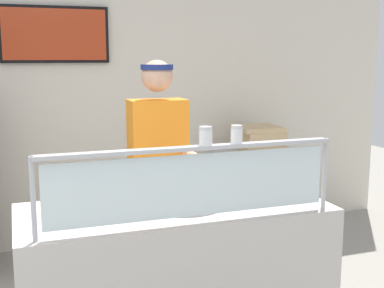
{
  "coord_description": "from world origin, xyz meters",
  "views": [
    {
      "loc": [
        0.04,
        -2.26,
        1.79
      ],
      "look_at": [
        0.98,
        0.4,
        1.29
      ],
      "focal_mm": 47.57,
      "sensor_mm": 36.0,
      "label": 1
    }
  ],
  "objects_px": {
    "parmesan_shaker": "(206,137)",
    "pepper_flake_shaker": "(237,136)",
    "pizza_server": "(183,198)",
    "worker_figure": "(159,172)",
    "pizza_tray": "(183,201)",
    "pizza_box_stack": "(258,138)"
  },
  "relations": [
    {
      "from": "pizza_tray",
      "to": "parmesan_shaker",
      "type": "distance_m",
      "value": 0.54
    },
    {
      "from": "pizza_tray",
      "to": "parmesan_shaker",
      "type": "relative_size",
      "value": 5.37
    },
    {
      "from": "pepper_flake_shaker",
      "to": "worker_figure",
      "type": "height_order",
      "value": "worker_figure"
    },
    {
      "from": "pepper_flake_shaker",
      "to": "pizza_tray",
      "type": "bearing_deg",
      "value": 117.61
    },
    {
      "from": "pizza_tray",
      "to": "worker_figure",
      "type": "xyz_separation_m",
      "value": [
        0.03,
        0.59,
        0.04
      ]
    },
    {
      "from": "worker_figure",
      "to": "pizza_server",
      "type": "bearing_deg",
      "value": -93.08
    },
    {
      "from": "pepper_flake_shaker",
      "to": "pizza_box_stack",
      "type": "distance_m",
      "value": 2.33
    },
    {
      "from": "pepper_flake_shaker",
      "to": "worker_figure",
      "type": "distance_m",
      "value": 1.01
    },
    {
      "from": "worker_figure",
      "to": "pizza_box_stack",
      "type": "relative_size",
      "value": 4.02
    },
    {
      "from": "parmesan_shaker",
      "to": "worker_figure",
      "type": "bearing_deg",
      "value": 88.9
    },
    {
      "from": "pizza_server",
      "to": "worker_figure",
      "type": "xyz_separation_m",
      "value": [
        0.03,
        0.61,
        0.02
      ]
    },
    {
      "from": "parmesan_shaker",
      "to": "worker_figure",
      "type": "relative_size",
      "value": 0.05
    },
    {
      "from": "pizza_tray",
      "to": "pizza_box_stack",
      "type": "relative_size",
      "value": 1.16
    },
    {
      "from": "pizza_tray",
      "to": "pizza_server",
      "type": "xyz_separation_m",
      "value": [
        -0.01,
        -0.02,
        0.02
      ]
    },
    {
      "from": "pizza_server",
      "to": "worker_figure",
      "type": "relative_size",
      "value": 0.16
    },
    {
      "from": "worker_figure",
      "to": "pepper_flake_shaker",
      "type": "bearing_deg",
      "value": -80.77
    },
    {
      "from": "parmesan_shaker",
      "to": "pepper_flake_shaker",
      "type": "xyz_separation_m",
      "value": [
        0.17,
        0.0,
        -0.0
      ]
    },
    {
      "from": "parmesan_shaker",
      "to": "pizza_box_stack",
      "type": "xyz_separation_m",
      "value": [
        1.31,
        2.0,
        -0.37
      ]
    },
    {
      "from": "parmesan_shaker",
      "to": "worker_figure",
      "type": "height_order",
      "value": "worker_figure"
    },
    {
      "from": "parmesan_shaker",
      "to": "pepper_flake_shaker",
      "type": "relative_size",
      "value": 1.02
    },
    {
      "from": "parmesan_shaker",
      "to": "worker_figure",
      "type": "distance_m",
      "value": 1.0
    },
    {
      "from": "pizza_server",
      "to": "pepper_flake_shaker",
      "type": "bearing_deg",
      "value": -54.52
    }
  ]
}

